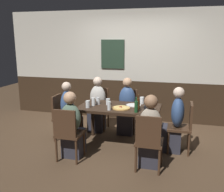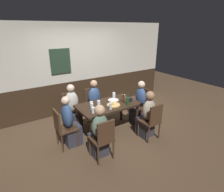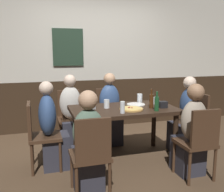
{
  "view_description": "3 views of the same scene",
  "coord_description": "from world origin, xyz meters",
  "views": [
    {
      "loc": [
        1.02,
        -4.34,
        1.94
      ],
      "look_at": [
        -0.13,
        -0.02,
        0.93
      ],
      "focal_mm": 40.91,
      "sensor_mm": 36.0,
      "label": 1
    },
    {
      "loc": [
        -2.14,
        -3.39,
        2.45
      ],
      "look_at": [
        0.1,
        -0.01,
        0.93
      ],
      "focal_mm": 29.33,
      "sensor_mm": 36.0,
      "label": 2
    },
    {
      "loc": [
        -1.15,
        -3.25,
        1.53
      ],
      "look_at": [
        -0.19,
        -0.05,
        0.93
      ],
      "focal_mm": 40.95,
      "sensor_mm": 36.0,
      "label": 3
    }
  ],
  "objects": [
    {
      "name": "beer_bottle_green",
      "position": [
        0.35,
        -0.29,
        0.84
      ],
      "size": [
        0.06,
        0.06,
        0.26
      ],
      "color": "#194723",
      "rests_on": "dining_table"
    },
    {
      "name": "pint_glass_pale",
      "position": [
        -0.47,
        -0.06,
        0.81
      ],
      "size": [
        0.07,
        0.07,
        0.15
      ],
      "color": "silver",
      "rests_on": "dining_table"
    },
    {
      "name": "chair_mid_far",
      "position": [
        0.0,
        0.82,
        0.5
      ],
      "size": [
        0.4,
        0.4,
        0.88
      ],
      "color": "#422B1C",
      "rests_on": "ground_plane"
    },
    {
      "name": "dining_table",
      "position": [
        0.0,
        0.0,
        0.65
      ],
      "size": [
        1.46,
        0.82,
        0.74
      ],
      "color": "black",
      "rests_on": "ground_plane"
    },
    {
      "name": "pint_glass_stout",
      "position": [
        -0.52,
        -0.22,
        0.79
      ],
      "size": [
        0.07,
        0.07,
        0.13
      ],
      "color": "silver",
      "rests_on": "dining_table"
    },
    {
      "name": "beer_glass_half",
      "position": [
        0.37,
        0.3,
        0.8
      ],
      "size": [
        0.08,
        0.08,
        0.13
      ],
      "color": "silver",
      "rests_on": "dining_table"
    },
    {
      "name": "person_left_far",
      "position": [
        -0.64,
        0.66,
        0.49
      ],
      "size": [
        0.34,
        0.37,
        1.15
      ],
      "color": "#2D2D38",
      "rests_on": "ground_plane"
    },
    {
      "name": "person_left_near",
      "position": [
        -0.64,
        -0.66,
        0.48
      ],
      "size": [
        0.34,
        0.37,
        1.12
      ],
      "color": "#2D2D38",
      "rests_on": "ground_plane"
    },
    {
      "name": "condiment_caddy",
      "position": [
        0.52,
        -0.14,
        0.79
      ],
      "size": [
        0.11,
        0.09,
        0.09
      ],
      "primitive_type": "cube",
      "color": "black",
      "rests_on": "dining_table"
    },
    {
      "name": "chair_left_near",
      "position": [
        -0.64,
        -0.82,
        0.5
      ],
      "size": [
        0.4,
        0.4,
        0.88
      ],
      "color": "#422B1C",
      "rests_on": "ground_plane"
    },
    {
      "name": "person_head_east",
      "position": [
        0.98,
        0.0,
        0.48
      ],
      "size": [
        0.37,
        0.34,
        1.15
      ],
      "color": "#2D2D38",
      "rests_on": "ground_plane"
    },
    {
      "name": "tumbler_short",
      "position": [
        -0.23,
        0.06,
        0.79
      ],
      "size": [
        0.08,
        0.08,
        0.12
      ],
      "color": "silver",
      "rests_on": "dining_table"
    },
    {
      "name": "chair_head_west",
      "position": [
        -1.14,
        0.0,
        0.5
      ],
      "size": [
        0.4,
        0.4,
        0.88
      ],
      "color": "#422B1C",
      "rests_on": "ground_plane"
    },
    {
      "name": "ground_plane",
      "position": [
        0.0,
        0.0,
        0.0
      ],
      "size": [
        12.0,
        12.0,
        0.0
      ],
      "primitive_type": "plane",
      "color": "#4C3826"
    },
    {
      "name": "pizza",
      "position": [
        0.06,
        -0.13,
        0.75
      ],
      "size": [
        0.32,
        0.32,
        0.03
      ],
      "color": "tan",
      "rests_on": "dining_table"
    },
    {
      "name": "beer_glass_tall",
      "position": [
        -0.42,
        0.05,
        0.8
      ],
      "size": [
        0.07,
        0.07,
        0.14
      ],
      "color": "silver",
      "rests_on": "dining_table"
    },
    {
      "name": "wall_back",
      "position": [
        -0.0,
        1.65,
        1.3
      ],
      "size": [
        6.4,
        0.13,
        2.6
      ],
      "color": "#332316",
      "rests_on": "ground_plane"
    },
    {
      "name": "chair_head_east",
      "position": [
        1.14,
        0.0,
        0.5
      ],
      "size": [
        0.4,
        0.4,
        0.88
      ],
      "color": "#422B1C",
      "rests_on": "ground_plane"
    },
    {
      "name": "person_head_west",
      "position": [
        -0.98,
        0.0,
        0.48
      ],
      "size": [
        0.37,
        0.34,
        1.15
      ],
      "color": "#2D2D38",
      "rests_on": "ground_plane"
    },
    {
      "name": "chair_right_near",
      "position": [
        0.64,
        -0.82,
        0.5
      ],
      "size": [
        0.4,
        0.4,
        0.88
      ],
      "color": "#422B1C",
      "rests_on": "ground_plane"
    },
    {
      "name": "tumbler_water",
      "position": [
        0.53,
        0.11,
        0.79
      ],
      "size": [
        0.07,
        0.07,
        0.1
      ],
      "color": "silver",
      "rests_on": "dining_table"
    },
    {
      "name": "person_mid_far",
      "position": [
        -0.0,
        0.66,
        0.49
      ],
      "size": [
        0.34,
        0.37,
        1.16
      ],
      "color": "#2D2D38",
      "rests_on": "ground_plane"
    },
    {
      "name": "beer_bottle_brown",
      "position": [
        0.36,
        -0.11,
        0.84
      ],
      "size": [
        0.06,
        0.06,
        0.26
      ],
      "color": "#42230F",
      "rests_on": "dining_table"
    },
    {
      "name": "chair_left_far",
      "position": [
        -0.64,
        0.82,
        0.5
      ],
      "size": [
        0.4,
        0.4,
        0.88
      ],
      "color": "#422B1C",
      "rests_on": "ground_plane"
    },
    {
      "name": "person_right_near",
      "position": [
        0.64,
        -0.66,
        0.48
      ],
      "size": [
        0.34,
        0.37,
        1.14
      ],
      "color": "#2D2D38",
      "rests_on": "ground_plane"
    },
    {
      "name": "plate_white_large",
      "position": [
        0.24,
        0.14,
        0.75
      ],
      "size": [
        0.27,
        0.27,
        0.01
      ],
      "primitive_type": "cylinder",
      "color": "white",
      "rests_on": "dining_table"
    },
    {
      "name": "highball_clear",
      "position": [
        -0.11,
        -0.27,
        0.8
      ],
      "size": [
        0.06,
        0.06,
        0.15
      ],
      "color": "silver",
      "rests_on": "dining_table"
    }
  ]
}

